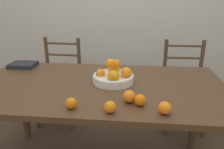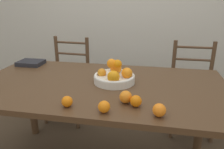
% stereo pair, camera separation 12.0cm
% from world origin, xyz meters
% --- Properties ---
extents(wall_back, '(8.00, 0.06, 2.60)m').
position_xyz_m(wall_back, '(0.00, 1.53, 1.30)').
color(wall_back, beige).
rests_on(wall_back, ground_plane).
extents(dining_table, '(1.75, 0.94, 0.76)m').
position_xyz_m(dining_table, '(0.00, 0.00, 0.67)').
color(dining_table, '#4C331E').
rests_on(dining_table, ground_plane).
extents(fruit_bowl, '(0.29, 0.29, 0.17)m').
position_xyz_m(fruit_bowl, '(0.10, 0.04, 0.81)').
color(fruit_bowl, silver).
rests_on(fruit_bowl, dining_table).
extents(orange_loose_0, '(0.06, 0.06, 0.06)m').
position_xyz_m(orange_loose_0, '(0.28, -0.29, 0.79)').
color(orange_loose_0, orange).
rests_on(orange_loose_0, dining_table).
extents(orange_loose_1, '(0.06, 0.06, 0.06)m').
position_xyz_m(orange_loose_1, '(-0.09, -0.37, 0.79)').
color(orange_loose_1, orange).
rests_on(orange_loose_1, dining_table).
extents(orange_loose_2, '(0.07, 0.07, 0.07)m').
position_xyz_m(orange_loose_2, '(0.40, -0.38, 0.79)').
color(orange_loose_2, orange).
rests_on(orange_loose_2, dining_table).
extents(orange_loose_3, '(0.06, 0.06, 0.06)m').
position_xyz_m(orange_loose_3, '(0.12, -0.39, 0.79)').
color(orange_loose_3, orange).
rests_on(orange_loose_3, dining_table).
extents(orange_loose_4, '(0.07, 0.07, 0.07)m').
position_xyz_m(orange_loose_4, '(0.22, -0.26, 0.79)').
color(orange_loose_4, orange).
rests_on(orange_loose_4, dining_table).
extents(chair_left, '(0.44, 0.43, 0.91)m').
position_xyz_m(chair_left, '(-0.57, 0.79, 0.45)').
color(chair_left, '#513823').
rests_on(chair_left, ground_plane).
extents(chair_right, '(0.42, 0.40, 0.91)m').
position_xyz_m(chair_right, '(0.76, 0.79, 0.45)').
color(chair_right, '#513823').
rests_on(chair_right, ground_plane).
extents(book_stack, '(0.21, 0.17, 0.04)m').
position_xyz_m(book_stack, '(-0.71, 0.33, 0.78)').
color(book_stack, '#232328').
rests_on(book_stack, dining_table).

